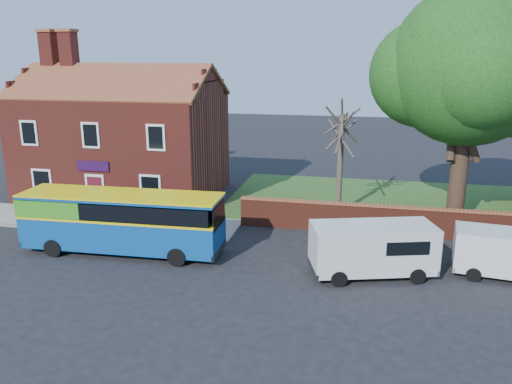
# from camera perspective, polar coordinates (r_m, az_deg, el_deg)

# --- Properties ---
(ground) EXTENTS (120.00, 120.00, 0.00)m
(ground) POSITION_cam_1_polar(r_m,az_deg,el_deg) (22.02, -11.24, -9.14)
(ground) COLOR black
(ground) RESTS_ON ground
(pavement) EXTENTS (18.00, 3.50, 0.12)m
(pavement) POSITION_cam_1_polar(r_m,az_deg,el_deg) (29.88, -19.31, -3.00)
(pavement) COLOR gray
(pavement) RESTS_ON ground
(kerb) EXTENTS (18.00, 0.15, 0.14)m
(kerb) POSITION_cam_1_polar(r_m,az_deg,el_deg) (28.48, -21.12, -4.04)
(kerb) COLOR slate
(kerb) RESTS_ON ground
(grass_strip) EXTENTS (26.00, 12.00, 0.04)m
(grass_strip) POSITION_cam_1_polar(r_m,az_deg,el_deg) (32.91, 19.93, -1.48)
(grass_strip) COLOR #426B28
(grass_strip) RESTS_ON ground
(shop_building) EXTENTS (12.30, 8.13, 10.50)m
(shop_building) POSITION_cam_1_polar(r_m,az_deg,el_deg) (33.97, -14.86, 5.33)
(shop_building) COLOR maroon
(shop_building) RESTS_ON ground
(boundary_wall) EXTENTS (22.00, 0.38, 1.60)m
(boundary_wall) POSITION_cam_1_polar(r_m,az_deg,el_deg) (27.01, 21.65, -3.46)
(boundary_wall) COLOR maroon
(boundary_wall) RESTS_ON ground
(bus) EXTENTS (9.46, 2.68, 2.86)m
(bus) POSITION_cam_1_polar(r_m,az_deg,el_deg) (24.24, -15.68, -2.99)
(bus) COLOR #0D4894
(bus) RESTS_ON ground
(van_near) EXTENTS (5.46, 3.41, 2.23)m
(van_near) POSITION_cam_1_polar(r_m,az_deg,el_deg) (21.56, 13.21, -6.20)
(van_near) COLOR silver
(van_near) RESTS_ON ground
(large_tree) EXTENTS (10.35, 8.19, 12.63)m
(large_tree) POSITION_cam_1_polar(r_m,az_deg,el_deg) (28.45, 23.39, 12.61)
(large_tree) COLOR black
(large_tree) RESTS_ON ground
(bare_tree) EXTENTS (2.40, 2.86, 6.40)m
(bare_tree) POSITION_cam_1_polar(r_m,az_deg,el_deg) (28.94, 9.61, 3.69)
(bare_tree) COLOR #4C4238
(bare_tree) RESTS_ON ground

